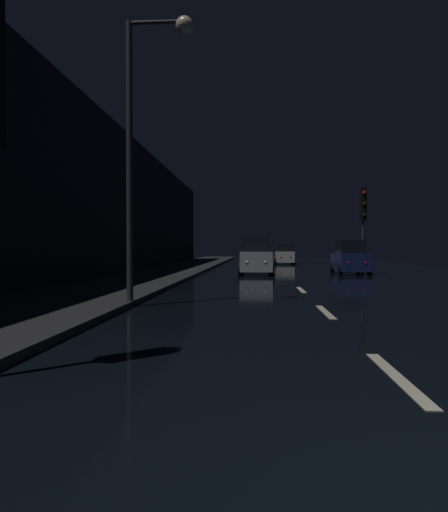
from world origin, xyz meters
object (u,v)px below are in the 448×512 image
Objects in this scene: traffic_light_far_right at (363,211)px; car_parked_right_far at (350,259)px; streetlamp_overhead at (147,116)px; car_approaching_headlights at (256,257)px; car_distant_taillights at (284,255)px.

car_parked_right_far is (-0.80, -0.38, -2.71)m from traffic_light_far_right.
car_parked_right_far is (8.09, 14.94, -3.91)m from streetlamp_overhead.
car_approaching_headlights is 5.38m from car_parked_right_far.
car_parked_right_far is 1.02× the size of car_distant_taillights.
car_approaching_headlights is at bearing 170.60° from car_distant_taillights.
streetlamp_overhead is 1.94× the size of car_distant_taillights.
streetlamp_overhead is at bearing 169.86° from car_distant_taillights.
traffic_light_far_right is at bearing -64.47° from car_parked_right_far.
traffic_light_far_right is at bearing 99.68° from car_approaching_headlights.
traffic_light_far_right reaches higher than car_approaching_headlights.
traffic_light_far_right is 15.24m from car_distant_taillights.
car_approaching_headlights is 1.10× the size of car_distant_taillights.
car_approaching_headlights is at bearing 97.08° from car_parked_right_far.
traffic_light_far_right is 2.86m from car_parked_right_far.
streetlamp_overhead is 30.62m from car_distant_taillights.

